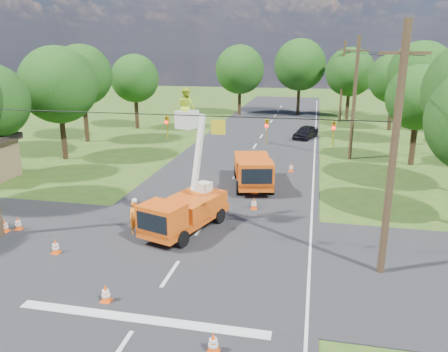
% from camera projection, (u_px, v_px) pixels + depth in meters
% --- Properties ---
extents(ground, '(140.00, 140.00, 0.00)m').
position_uv_depth(ground, '(247.00, 159.00, 36.76)').
color(ground, '#2C5218').
rests_on(ground, ground).
extents(road_main, '(12.00, 100.00, 0.06)m').
position_uv_depth(road_main, '(247.00, 159.00, 36.76)').
color(road_main, black).
rests_on(road_main, ground).
extents(road_cross, '(56.00, 10.00, 0.07)m').
position_uv_depth(road_cross, '(184.00, 253.00, 19.85)').
color(road_cross, black).
rests_on(road_cross, ground).
extents(stop_bar, '(9.00, 0.45, 0.02)m').
position_uv_depth(stop_bar, '(140.00, 320.00, 14.97)').
color(stop_bar, silver).
rests_on(stop_bar, ground).
extents(edge_line, '(0.12, 90.00, 0.02)m').
position_uv_depth(edge_line, '(314.00, 163.00, 35.65)').
color(edge_line, silver).
rests_on(edge_line, ground).
extents(bucket_truck, '(3.56, 5.71, 7.19)m').
position_uv_depth(bucket_truck, '(184.00, 202.00, 21.77)').
color(bucket_truck, '#E34910').
rests_on(bucket_truck, ground).
extents(second_truck, '(3.41, 6.25, 2.22)m').
position_uv_depth(second_truck, '(253.00, 170.00, 29.06)').
color(second_truck, '#E34910').
rests_on(second_truck, ground).
extents(ground_worker, '(0.75, 0.73, 1.74)m').
position_uv_depth(ground_worker, '(135.00, 218.00, 21.71)').
color(ground_worker, orange).
rests_on(ground_worker, ground).
extents(distant_car, '(2.86, 4.27, 1.35)m').
position_uv_depth(distant_car, '(306.00, 132.00, 44.92)').
color(distant_car, black).
rests_on(distant_car, ground).
extents(traffic_cone_0, '(0.38, 0.38, 0.71)m').
position_uv_depth(traffic_cone_0, '(106.00, 293.00, 15.94)').
color(traffic_cone_0, '#FA510D').
rests_on(traffic_cone_0, ground).
extents(traffic_cone_1, '(0.38, 0.38, 0.71)m').
position_uv_depth(traffic_cone_1, '(213.00, 343.00, 13.26)').
color(traffic_cone_1, '#FA510D').
rests_on(traffic_cone_1, ground).
extents(traffic_cone_2, '(0.38, 0.38, 0.71)m').
position_uv_depth(traffic_cone_2, '(254.00, 203.00, 25.17)').
color(traffic_cone_2, '#FA510D').
rests_on(traffic_cone_2, ground).
extents(traffic_cone_3, '(0.38, 0.38, 0.71)m').
position_uv_depth(traffic_cone_3, '(255.00, 189.00, 27.83)').
color(traffic_cone_3, '#FA510D').
rests_on(traffic_cone_3, ground).
extents(traffic_cone_4, '(0.38, 0.38, 0.71)m').
position_uv_depth(traffic_cone_4, '(55.00, 246.00, 19.71)').
color(traffic_cone_4, '#FA510D').
rests_on(traffic_cone_4, ground).
extents(traffic_cone_5, '(0.38, 0.38, 0.71)m').
position_uv_depth(traffic_cone_5, '(18.00, 223.00, 22.31)').
color(traffic_cone_5, '#FA510D').
rests_on(traffic_cone_5, ground).
extents(traffic_cone_6, '(0.38, 0.38, 0.71)m').
position_uv_depth(traffic_cone_6, '(5.00, 226.00, 22.04)').
color(traffic_cone_6, '#FA510D').
rests_on(traffic_cone_6, ground).
extents(traffic_cone_7, '(0.38, 0.38, 0.71)m').
position_uv_depth(traffic_cone_7, '(291.00, 167.00, 32.81)').
color(traffic_cone_7, '#FA510D').
rests_on(traffic_cone_7, ground).
extents(pole_right_near, '(1.80, 0.30, 10.00)m').
position_uv_depth(pole_right_near, '(394.00, 153.00, 16.74)').
color(pole_right_near, '#4C3823').
rests_on(pole_right_near, ground).
extents(pole_right_mid, '(1.80, 0.30, 10.00)m').
position_uv_depth(pole_right_mid, '(354.00, 98.00, 35.52)').
color(pole_right_mid, '#4C3823').
rests_on(pole_right_mid, ground).
extents(pole_right_far, '(1.80, 0.30, 10.00)m').
position_uv_depth(pole_right_far, '(342.00, 81.00, 54.30)').
color(pole_right_far, '#4C3823').
rests_on(pole_right_far, ground).
extents(signal_span, '(18.00, 0.29, 1.07)m').
position_uv_depth(signal_span, '(233.00, 127.00, 17.75)').
color(signal_span, black).
rests_on(signal_span, ground).
extents(tree_left_d, '(6.20, 6.20, 9.24)m').
position_uv_depth(tree_left_d, '(58.00, 85.00, 35.18)').
color(tree_left_d, '#382616').
rests_on(tree_left_d, ground).
extents(tree_left_e, '(5.80, 5.80, 9.41)m').
position_uv_depth(tree_left_e, '(82.00, 75.00, 42.01)').
color(tree_left_e, '#382616').
rests_on(tree_left_e, ground).
extents(tree_left_f, '(5.40, 5.40, 8.40)m').
position_uv_depth(tree_left_f, '(135.00, 79.00, 49.35)').
color(tree_left_f, '#382616').
rests_on(tree_left_f, ground).
extents(tree_right_c, '(5.00, 5.00, 7.83)m').
position_uv_depth(tree_right_c, '(419.00, 98.00, 33.60)').
color(tree_right_c, '#382616').
rests_on(tree_right_c, ground).
extents(tree_right_d, '(6.00, 6.00, 9.70)m').
position_uv_depth(tree_right_d, '(421.00, 74.00, 40.41)').
color(tree_right_d, '#382616').
rests_on(tree_right_d, ground).
extents(tree_right_e, '(5.60, 5.60, 8.63)m').
position_uv_depth(tree_right_e, '(394.00, 78.00, 48.36)').
color(tree_right_e, '#382616').
rests_on(tree_right_e, ground).
extents(tree_far_a, '(6.60, 6.60, 9.50)m').
position_uv_depth(tree_far_a, '(240.00, 70.00, 59.49)').
color(tree_far_a, '#382616').
rests_on(tree_far_a, ground).
extents(tree_far_b, '(7.00, 7.00, 10.32)m').
position_uv_depth(tree_far_b, '(300.00, 65.00, 59.61)').
color(tree_far_b, '#382616').
rests_on(tree_far_b, ground).
extents(tree_far_c, '(6.20, 6.20, 9.18)m').
position_uv_depth(tree_far_c, '(350.00, 72.00, 55.72)').
color(tree_far_c, '#382616').
rests_on(tree_far_c, ground).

